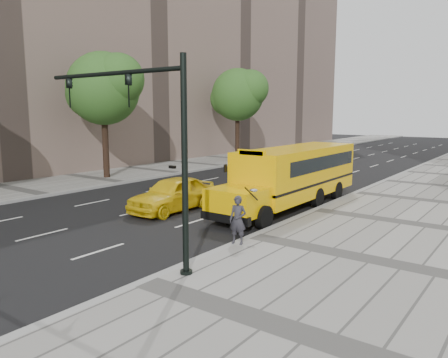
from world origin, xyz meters
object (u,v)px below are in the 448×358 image
Objects in this scene: pedestrian at (238,220)px; traffic_signal at (149,136)px; taxi_near at (173,194)px; school_bus at (295,172)px; tree_b at (104,88)px; taxi_far at (252,165)px; tree_c at (238,94)px.

pedestrian is 0.27× the size of traffic_signal.
school_bus is at bearing 46.91° from taxi_near.
school_bus is at bearing 0.15° from tree_b.
pedestrian reaches higher than taxi_near.
traffic_signal is at bearing -34.74° from tree_b.
taxi_far is at bearing 106.07° from taxi_near.
school_bus is at bearing -70.31° from taxi_far.
pedestrian is at bearing -26.98° from taxi_near.
traffic_signal is at bearing -118.44° from pedestrian.
traffic_signal reaches higher than school_bus.
tree_b reaches higher than taxi_far.
tree_c is 0.78× the size of school_bus.
taxi_near is (10.65, -21.05, -5.68)m from tree_c.
school_bus reaches higher than taxi_near.
pedestrian is at bearing -55.41° from tree_c.
tree_c is at bearing 119.74° from traffic_signal.
taxi_near is (-4.25, -4.61, -0.93)m from school_bus.
school_bus is at bearing -47.81° from tree_c.
pedestrian is (1.65, -7.56, -0.75)m from school_bus.
taxi_far is 0.64× the size of traffic_signal.
school_bus is at bearing 93.65° from traffic_signal.
taxi_far is at bearing -49.43° from tree_c.
traffic_signal is at bearing -89.43° from taxi_far.
school_bus is (14.90, -16.44, -4.75)m from tree_c.
taxi_far is 18.86m from pedestrian.
taxi_near is 2.84× the size of pedestrian.
school_bus is 6.66× the size of pedestrian.
pedestrian is (16.55, -24.01, -5.50)m from tree_c.
pedestrian is (9.80, -16.12, 0.35)m from taxi_far.
pedestrian is at bearing 73.73° from traffic_signal.
tree_c is 1.84× the size of taxi_near.
school_bus is at bearing 90.15° from pedestrian.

